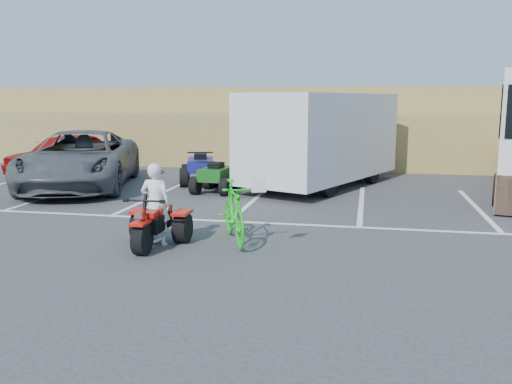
% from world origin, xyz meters
% --- Properties ---
extents(ground, '(100.00, 100.00, 0.00)m').
position_xyz_m(ground, '(0.00, 0.00, 0.00)').
color(ground, '#353537').
rests_on(ground, ground).
extents(parking_stripes, '(28.00, 5.16, 0.01)m').
position_xyz_m(parking_stripes, '(0.87, 4.07, 0.00)').
color(parking_stripes, white).
rests_on(parking_stripes, ground).
extents(grass_embankment, '(40.00, 8.50, 3.10)m').
position_xyz_m(grass_embankment, '(0.00, 15.48, 1.42)').
color(grass_embankment, olive).
rests_on(grass_embankment, ground).
extents(red_trike_atv, '(1.08, 1.43, 0.92)m').
position_xyz_m(red_trike_atv, '(-0.80, 0.18, 0.00)').
color(red_trike_atv, red).
rests_on(red_trike_atv, ground).
extents(rider, '(0.54, 0.35, 1.46)m').
position_xyz_m(rider, '(-0.80, 0.33, 0.73)').
color(rider, white).
rests_on(rider, ground).
extents(green_dirt_bike, '(1.22, 1.90, 1.11)m').
position_xyz_m(green_dirt_bike, '(0.50, 0.80, 0.55)').
color(green_dirt_bike, '#14BF19').
rests_on(green_dirt_bike, ground).
extents(grey_pickup, '(4.35, 6.47, 1.65)m').
position_xyz_m(grey_pickup, '(-5.34, 5.87, 0.82)').
color(grey_pickup, '#4A4D52').
rests_on(grey_pickup, ground).
extents(red_car, '(2.93, 4.48, 1.42)m').
position_xyz_m(red_car, '(-7.42, 8.47, 0.71)').
color(red_car, '#930808').
rests_on(red_car, ground).
extents(cargo_trailer, '(4.42, 6.26, 2.71)m').
position_xyz_m(cargo_trailer, '(1.49, 7.49, 1.47)').
color(cargo_trailer, silver).
rests_on(cargo_trailer, ground).
extents(quad_atv_blue, '(1.61, 1.88, 1.05)m').
position_xyz_m(quad_atv_blue, '(-2.14, 7.22, 0.00)').
color(quad_atv_blue, navy).
rests_on(quad_atv_blue, ground).
extents(quad_atv_green, '(1.18, 1.51, 0.93)m').
position_xyz_m(quad_atv_green, '(-1.26, 5.86, 0.00)').
color(quad_atv_green, '#125115').
rests_on(quad_atv_green, ground).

